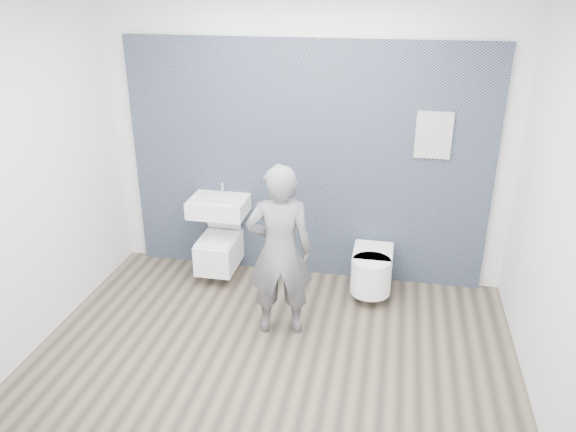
% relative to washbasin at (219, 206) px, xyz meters
% --- Properties ---
extents(ground, '(4.00, 4.00, 0.00)m').
position_rel_washbasin_xyz_m(ground, '(0.84, -1.23, -0.78)').
color(ground, brown).
rests_on(ground, ground).
extents(room_shell, '(4.00, 4.00, 4.00)m').
position_rel_washbasin_xyz_m(room_shell, '(0.84, -1.23, 0.96)').
color(room_shell, silver).
rests_on(room_shell, ground).
extents(tile_wall, '(3.60, 0.06, 2.40)m').
position_rel_washbasin_xyz_m(tile_wall, '(0.84, 0.24, -0.78)').
color(tile_wall, black).
rests_on(tile_wall, ground).
extents(washbasin, '(0.57, 0.43, 0.43)m').
position_rel_washbasin_xyz_m(washbasin, '(0.00, 0.00, 0.00)').
color(washbasin, white).
rests_on(washbasin, ground).
extents(toilet_square, '(0.38, 0.54, 0.71)m').
position_rel_washbasin_xyz_m(toilet_square, '(0.00, -0.05, -0.47)').
color(toilet_square, white).
rests_on(toilet_square, ground).
extents(toilet_rounded, '(0.39, 0.65, 0.35)m').
position_rel_washbasin_xyz_m(toilet_rounded, '(1.57, -0.12, -0.50)').
color(toilet_rounded, white).
rests_on(toilet_rounded, ground).
extents(info_placard, '(0.33, 0.03, 0.44)m').
position_rel_washbasin_xyz_m(info_placard, '(2.05, 0.20, -0.78)').
color(info_placard, silver).
rests_on(info_placard, ground).
extents(visitor, '(0.63, 0.48, 1.55)m').
position_rel_washbasin_xyz_m(visitor, '(0.82, -0.87, -0.00)').
color(visitor, '#5D5C61').
rests_on(visitor, ground).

